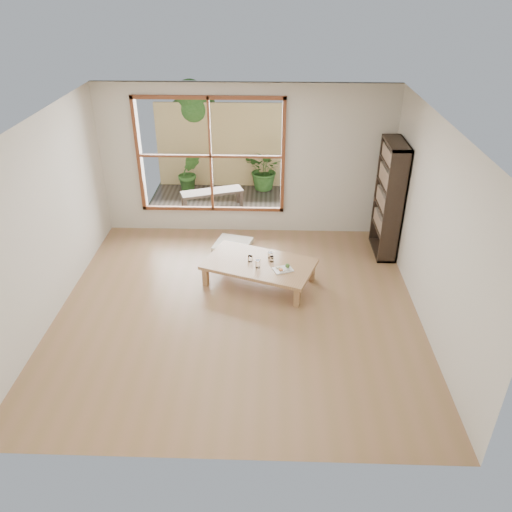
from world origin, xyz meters
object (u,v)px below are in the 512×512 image
Objects in this scene: bookshelf at (389,199)px; food_tray at (284,269)px; low_table at (259,265)px; garden_bench at (212,194)px.

bookshelf is 2.18m from food_tray.
low_table is 0.41m from food_tray.
food_tray is at bearing -7.84° from low_table.
food_tray is at bearing -143.53° from bookshelf.
bookshelf is 5.77× the size of food_tray.
garden_bench is at bearing 130.92° from low_table.
low_table is 1.46× the size of garden_bench.
food_tray reaches higher than low_table.
garden_bench is (-1.36, 2.80, -0.03)m from food_tray.
bookshelf is at bearing 13.58° from food_tray.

